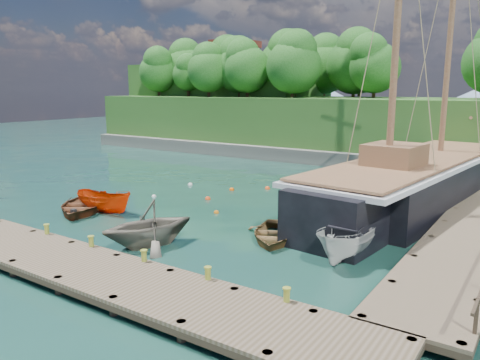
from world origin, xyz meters
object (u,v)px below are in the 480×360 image
object	(u,v)px
rowboat_2	(274,240)
cabin_boat_white	(348,258)
rowboat_0	(83,212)
rowboat_1	(149,245)
schooner	(415,185)
motorboat_orange	(105,212)

from	to	relation	value
rowboat_2	cabin_boat_white	world-z (taller)	cabin_boat_white
rowboat_2	rowboat_0	bearing A→B (deg)	165.25
rowboat_1	rowboat_2	bearing A→B (deg)	63.96
rowboat_1	cabin_boat_white	world-z (taller)	rowboat_1
rowboat_0	schooner	size ratio (longest dim) A/B	0.16
rowboat_1	rowboat_2	size ratio (longest dim) A/B	1.02
rowboat_0	rowboat_2	world-z (taller)	rowboat_0
rowboat_2	cabin_boat_white	distance (m)	3.76
rowboat_2	motorboat_orange	xyz separation A→B (m)	(-10.46, -1.08, 0.00)
rowboat_1	rowboat_2	xyz separation A→B (m)	(4.26, 3.82, 0.00)
motorboat_orange	cabin_boat_white	size ratio (longest dim) A/B	0.84
rowboat_0	rowboat_1	bearing A→B (deg)	-50.32
rowboat_2	cabin_boat_white	xyz separation A→B (m)	(3.75, -0.35, 0.00)
motorboat_orange	rowboat_1	bearing A→B (deg)	-121.37
rowboat_0	rowboat_1	size ratio (longest dim) A/B	1.16
cabin_boat_white	schooner	xyz separation A→B (m)	(-0.05, 11.02, 1.22)
rowboat_2	cabin_boat_white	bearing A→B (deg)	-28.34
rowboat_1	schooner	distance (m)	16.58
rowboat_2	schooner	world-z (taller)	schooner
rowboat_0	motorboat_orange	distance (m)	1.31
rowboat_1	motorboat_orange	xyz separation A→B (m)	(-6.19, 2.74, 0.00)
rowboat_0	schooner	world-z (taller)	schooner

